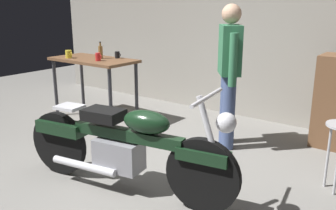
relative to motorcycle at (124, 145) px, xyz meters
name	(u,v)px	position (x,y,z in m)	size (l,w,h in m)	color
ground_plane	(122,187)	(-0.07, 0.02, -0.45)	(12.00, 12.00, 0.00)	gray
back_wall	(256,12)	(-0.07, 2.82, 1.10)	(8.00, 0.12, 3.10)	gray
workbench	(94,66)	(-1.88, 1.36, 0.34)	(1.30, 0.64, 0.90)	brown
motorcycle	(124,145)	(0.00, 0.00, 0.00)	(2.17, 0.72, 1.00)	black
person_standing	(229,70)	(0.21, 1.55, 0.48)	(0.40, 0.48, 1.67)	#43537D
mug_black_matte	(117,55)	(-1.62, 1.59, 0.50)	(0.10, 0.07, 0.10)	black
mug_red_diner	(98,57)	(-1.66, 1.25, 0.51)	(0.11, 0.07, 0.11)	red
mug_yellow_tall	(69,54)	(-2.20, 1.18, 0.51)	(0.13, 0.09, 0.11)	yellow
bottle	(101,52)	(-1.80, 1.42, 0.55)	(0.06, 0.06, 0.24)	olive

